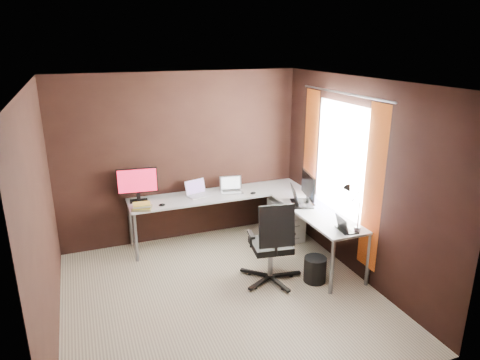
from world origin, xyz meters
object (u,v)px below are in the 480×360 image
wastebasket (315,269)px  monitor_left (137,183)px  laptop_white (197,192)px  drawer_pedestal (286,220)px  monitor_right (308,187)px  desk_lamp (352,202)px  laptop_black_big (299,200)px  book_stack (142,206)px  laptop_silver (231,188)px  office_chair (271,258)px  laptop_black_small (345,227)px

wastebasket → monitor_left: bearing=137.7°
laptop_white → wastebasket: size_ratio=1.17×
drawer_pedestal → monitor_right: bearing=-81.4°
desk_lamp → wastebasket: desk_lamp is taller
drawer_pedestal → monitor_right: size_ratio=1.13×
laptop_black_big → wastebasket: laptop_black_big is taller
monitor_right → wastebasket: size_ratio=1.64×
laptop_black_big → book_stack: (-2.07, 0.61, -0.02)m
laptop_silver → monitor_right: bearing=-35.8°
drawer_pedestal → office_chair: size_ratio=0.55×
monitor_left → desk_lamp: desk_lamp is taller
drawer_pedestal → laptop_black_small: (0.05, -1.42, 0.47)m
monitor_right → laptop_black_small: 0.96m
office_chair → wastebasket: 0.57m
desk_lamp → laptop_silver: bearing=131.8°
monitor_left → wastebasket: 2.69m
laptop_silver → laptop_white: bearing=-172.2°
monitor_right → office_chair: size_ratio=0.49×
monitor_left → book_stack: 0.40m
monitor_left → office_chair: monitor_left is taller
desk_lamp → monitor_right: bearing=108.7°
drawer_pedestal → laptop_silver: size_ratio=1.62×
laptop_black_big → wastebasket: bearing=-174.7°
drawer_pedestal → monitor_left: monitor_left is taller
laptop_black_small → book_stack: 2.68m
monitor_left → laptop_black_small: bearing=-34.9°
monitor_left → laptop_silver: size_ratio=1.51×
monitor_right → wastebasket: 1.16m
book_stack → office_chair: size_ratio=0.28×
office_chair → laptop_white: bearing=118.6°
laptop_silver → book_stack: bearing=-159.4°
desk_lamp → laptop_black_small: bearing=-175.9°
laptop_black_small → drawer_pedestal: bearing=7.9°
laptop_white → laptop_silver: 0.52m
laptop_black_big → monitor_right: bearing=-84.2°
monitor_left → monitor_right: size_ratio=1.06×
book_stack → wastebasket: 2.43m
laptop_silver → wastebasket: laptop_silver is taller
drawer_pedestal → laptop_black_big: 0.67m
book_stack → desk_lamp: (2.22, -1.59, 0.32)m
book_stack → monitor_right: bearing=-16.1°
monitor_right → drawer_pedestal: bearing=21.3°
book_stack → laptop_black_small: bearing=-36.0°
drawer_pedestal → laptop_black_small: laptop_black_small is taller
laptop_black_small → office_chair: size_ratio=0.26×
drawer_pedestal → wastebasket: (-0.22, -1.25, -0.14)m
laptop_white → laptop_silver: laptop_silver is taller
monitor_right → desk_lamp: 0.96m
desk_lamp → wastebasket: size_ratio=1.78×
laptop_black_big → office_chair: size_ratio=0.42×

